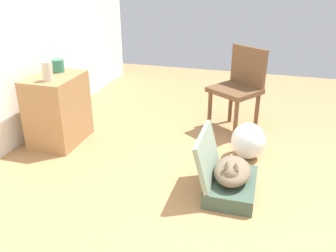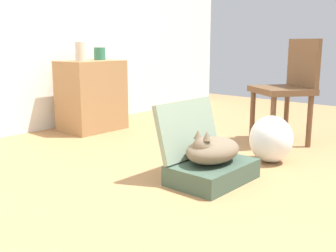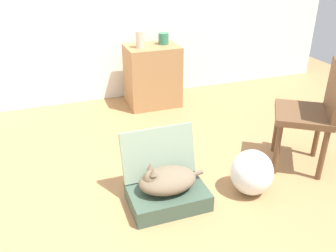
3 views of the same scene
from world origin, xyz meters
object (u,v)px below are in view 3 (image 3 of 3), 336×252
plastic_bag_white (252,172)px  vase_tall (140,40)px  side_table (153,76)px  chair (313,111)px  cat (166,180)px  vase_short (163,39)px  suitcase_base (168,197)px

plastic_bag_white → vase_tall: 1.92m
vase_tall → side_table: bearing=16.0°
side_table → chair: 1.85m
vase_tall → chair: 1.89m
vase_tall → cat: bearing=-100.4°
cat → side_table: (0.46, 1.77, 0.13)m
cat → side_table: size_ratio=0.71×
side_table → vase_short: 0.43m
vase_tall → chair: chair is taller
suitcase_base → vase_tall: vase_tall is taller
side_table → vase_tall: size_ratio=3.87×
side_table → vase_tall: 0.45m
side_table → vase_tall: bearing=-164.0°
vase_short → suitcase_base: bearing=-108.3°
suitcase_base → vase_tall: size_ratio=3.07×
vase_short → chair: 1.83m
cat → plastic_bag_white: size_ratio=1.43×
chair → suitcase_base: bearing=-51.2°
cat → vase_short: 1.97m
suitcase_base → chair: (1.23, 0.10, 0.43)m
chair → vase_short: bearing=-125.3°
side_table → chair: (0.78, -1.67, 0.15)m
suitcase_base → vase_short: 2.01m
side_table → suitcase_base: bearing=-104.3°
side_table → vase_short: (0.14, 0.03, 0.40)m
plastic_bag_white → vase_short: size_ratio=2.77×
cat → chair: (1.24, 0.10, 0.29)m
chair → cat: bearing=-51.3°
cat → vase_short: (0.60, 1.80, 0.53)m
chair → vase_tall: bearing=-116.3°
vase_tall → plastic_bag_white: bearing=-80.2°
suitcase_base → vase_short: bearing=71.7°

